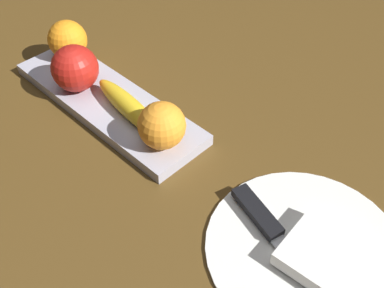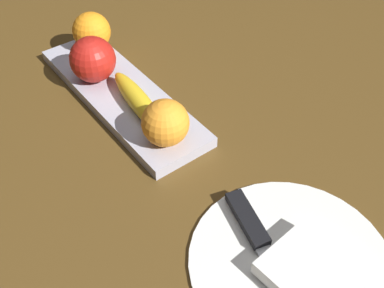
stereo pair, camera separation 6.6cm
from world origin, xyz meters
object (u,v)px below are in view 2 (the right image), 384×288
at_px(fruit_tray, 121,95).
at_px(dinner_plate, 291,260).
at_px(orange_near_apple, 165,123).
at_px(orange_near_banana, 92,31).
at_px(apple, 93,59).
at_px(banana, 139,102).
at_px(folded_napkin, 313,273).
at_px(knife, 252,228).

height_order(fruit_tray, dinner_plate, fruit_tray).
xyz_separation_m(fruit_tray, orange_near_apple, (0.15, -0.01, 0.05)).
bearing_deg(orange_near_banana, apple, -27.16).
bearing_deg(banana, orange_near_banana, -1.57).
distance_m(dinner_plate, folded_napkin, 0.04).
height_order(fruit_tray, folded_napkin, folded_napkin).
distance_m(fruit_tray, knife, 0.35).
relative_size(fruit_tray, orange_near_apple, 5.32).
bearing_deg(orange_near_banana, orange_near_apple, -7.27).
bearing_deg(banana, dinner_plate, -173.18).
distance_m(apple, dinner_plate, 0.47).
bearing_deg(fruit_tray, dinner_plate, 0.00).
bearing_deg(orange_near_banana, dinner_plate, -3.05).
distance_m(fruit_tray, dinner_plate, 0.41).
xyz_separation_m(orange_near_banana, knife, (0.49, -0.04, -0.04)).
height_order(orange_near_banana, knife, orange_near_banana).
bearing_deg(fruit_tray, folded_napkin, 0.00).
bearing_deg(orange_near_banana, banana, -8.23).
bearing_deg(folded_napkin, apple, -178.13).
distance_m(banana, folded_napkin, 0.38).
xyz_separation_m(apple, knife, (0.40, 0.01, -0.05)).
bearing_deg(fruit_tray, banana, -0.83).
distance_m(orange_near_apple, knife, 0.20).
xyz_separation_m(dinner_plate, folded_napkin, (0.03, 0.00, 0.01)).
xyz_separation_m(fruit_tray, apple, (-0.06, -0.02, 0.05)).
xyz_separation_m(apple, orange_near_banana, (-0.09, 0.05, -0.00)).
relative_size(apple, orange_near_banana, 1.12).
distance_m(orange_near_banana, knife, 0.50).
distance_m(banana, dinner_plate, 0.34).
bearing_deg(folded_napkin, orange_near_apple, -178.40).
height_order(fruit_tray, orange_near_apple, orange_near_apple).
height_order(dinner_plate, knife, knife).
bearing_deg(apple, folded_napkin, 1.87).
bearing_deg(dinner_plate, orange_near_apple, -178.20).
bearing_deg(apple, orange_near_apple, 2.25).
xyz_separation_m(fruit_tray, dinner_plate, (0.41, 0.00, -0.01)).
distance_m(folded_napkin, knife, 0.09).
distance_m(fruit_tray, banana, 0.07).
distance_m(fruit_tray, apple, 0.08).
distance_m(orange_near_apple, dinner_plate, 0.26).
height_order(orange_near_banana, dinner_plate, orange_near_banana).
relative_size(fruit_tray, orange_near_banana, 5.40).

